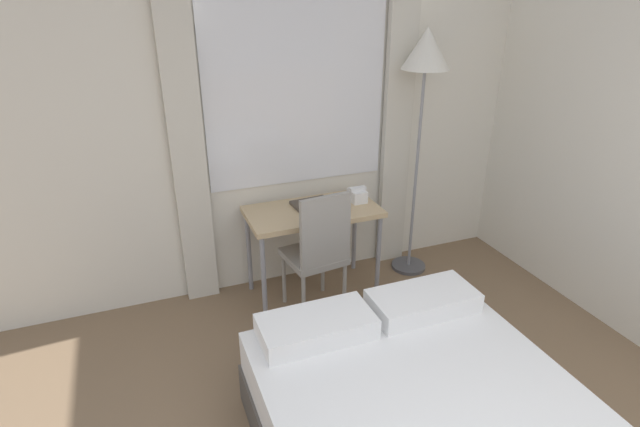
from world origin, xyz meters
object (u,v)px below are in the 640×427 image
desk (313,218)px  telephone (357,195)px  book (312,204)px  desk_chair (318,249)px  standing_lamp (425,67)px

desk → telephone: 0.40m
telephone → book: size_ratio=0.49×
desk → book: size_ratio=3.27×
desk → telephone: telephone is taller
desk → desk_chair: 0.31m
desk → telephone: bearing=3.4°
standing_lamp → telephone: (-0.54, -0.03, -0.94)m
telephone → book: 0.37m
standing_lamp → book: standing_lamp is taller
desk → standing_lamp: (0.92, 0.05, 1.06)m
desk_chair → desk: bearing=70.5°
telephone → book: (-0.36, 0.05, -0.04)m
desk → desk_chair: desk_chair is taller
desk_chair → telephone: size_ratio=6.63×
telephone → standing_lamp: bearing=3.3°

